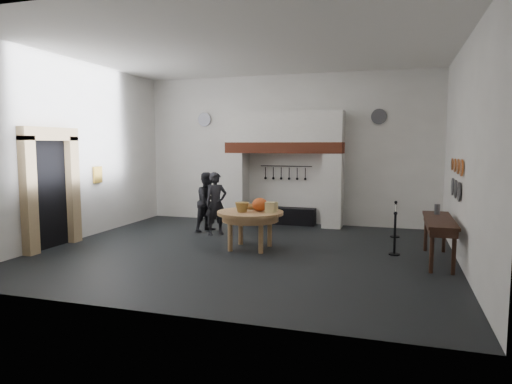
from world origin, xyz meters
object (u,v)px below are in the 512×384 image
(barrier_post_near, at_px, (395,235))
(barrier_post_far, at_px, (395,220))
(side_table, at_px, (439,220))
(visitor_far, at_px, (208,202))
(iron_range, at_px, (284,216))
(visitor_near, at_px, (216,204))
(work_table, at_px, (250,213))

(barrier_post_near, relative_size, barrier_post_far, 1.00)
(side_table, distance_m, barrier_post_far, 2.52)
(visitor_far, bearing_deg, barrier_post_near, -81.31)
(iron_range, bearing_deg, visitor_near, -122.20)
(work_table, distance_m, barrier_post_near, 3.24)
(side_table, bearing_deg, barrier_post_near, 159.05)
(iron_range, relative_size, visitor_far, 1.15)
(iron_range, distance_m, barrier_post_near, 4.48)
(visitor_near, distance_m, visitor_far, 0.57)
(visitor_near, distance_m, barrier_post_far, 4.72)
(iron_range, distance_m, side_table, 5.38)
(work_table, xyz_separation_m, side_table, (4.06, 0.03, 0.03))
(iron_range, relative_size, barrier_post_near, 2.11)
(work_table, bearing_deg, barrier_post_far, 36.40)
(visitor_near, xyz_separation_m, visitor_far, (-0.40, 0.40, -0.02))
(iron_range, height_order, work_table, work_table)
(iron_range, xyz_separation_m, barrier_post_near, (3.24, -3.09, 0.20))
(work_table, distance_m, barrier_post_far, 3.99)
(visitor_near, distance_m, side_table, 5.60)
(visitor_near, bearing_deg, barrier_post_far, -32.99)
(iron_range, bearing_deg, barrier_post_far, -18.66)
(work_table, distance_m, side_table, 4.06)
(work_table, xyz_separation_m, barrier_post_far, (3.20, 2.36, -0.39))
(iron_range, relative_size, work_table, 1.24)
(iron_range, xyz_separation_m, visitor_far, (-1.75, -1.74, 0.57))
(work_table, bearing_deg, visitor_near, 136.54)
(visitor_far, distance_m, side_table, 6.09)
(visitor_near, relative_size, barrier_post_far, 1.86)
(visitor_far, bearing_deg, iron_range, -21.25)
(visitor_far, distance_m, barrier_post_far, 5.04)
(iron_range, bearing_deg, barrier_post_near, -43.70)
(side_table, bearing_deg, visitor_far, 163.94)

